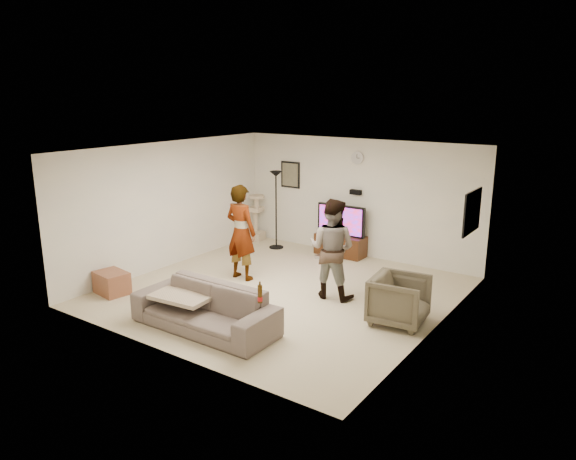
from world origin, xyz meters
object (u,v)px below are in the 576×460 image
Objects in this scene: person_left at (241,232)px; side_table at (112,283)px; person_right at (332,249)px; beer_bottle at (260,294)px; cat_tree at (256,217)px; tv at (341,220)px; floor_lamp at (276,210)px; armchair at (399,300)px; tv_stand at (340,245)px; sofa at (205,308)px.

person_left is 2.45m from side_table.
person_left reaches higher than person_right.
beer_bottle is (0.16, -2.20, -0.07)m from person_right.
side_table is at bearing -88.64° from cat_tree.
person_left is 2.88m from beer_bottle.
beer_bottle is 0.43× the size of side_table.
beer_bottle is at bearing -74.55° from tv.
tv is 2.45m from person_right.
floor_lamp is 4.55m from armchair.
beer_bottle reaches higher than side_table.
person_left is 1.05× the size of person_right.
cat_tree is at bearing 128.79° from beer_bottle.
floor_lamp is at bearing -167.39° from tv_stand.
floor_lamp is 0.77× the size of sofa.
person_right is at bearing 68.99° from armchair.
armchair is (2.45, -2.58, -0.41)m from tv.
sofa is 3.87× the size of side_table.
tv_stand is at bearing 91.87° from sofa.
person_right is (3.33, -2.14, 0.31)m from cat_tree.
floor_lamp is 2.97× the size of side_table.
cat_tree is at bearing 161.74° from floor_lamp.
cat_tree is at bearing 118.98° from sofa.
beer_bottle is at bearing 87.48° from person_right.
tv reaches higher than beer_bottle.
tv_stand is 2.59m from person_left.
armchair reaches higher than side_table.
tv_stand is at bearing 0.00° from tv.
floor_lamp reaches higher than cat_tree.
tv is 3.58m from armchair.
floor_lamp is 0.97× the size of person_left.
tv_stand is 4.79m from side_table.
cat_tree reaches higher than sofa.
tv is at bearing 37.30° from armchair.
tv is 0.49× the size of sofa.
tv_stand is 0.55m from tv.
side_table is (-3.39, 0.14, -0.59)m from beer_bottle.
person_right reaches higher than cat_tree.
person_left is at bearing -57.42° from cat_tree.
side_table is at bearing 56.36° from person_left.
tv_stand is at bearing -71.21° from person_right.
floor_lamp is at bearing -43.34° from person_right.
floor_lamp is 1.01× the size of person_right.
floor_lamp is 3.15m from person_right.
person_left is at bearing 54.33° from side_table.
tv is at bearing 0.00° from tv_stand.
tv_stand is at bearing 12.61° from floor_lamp.
sofa reaches higher than tv_stand.
tv_stand is 1.85× the size of side_table.
armchair is at bearing 178.30° from person_left.
armchair is (3.26, -0.21, -0.53)m from person_left.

